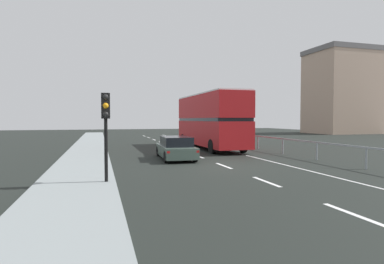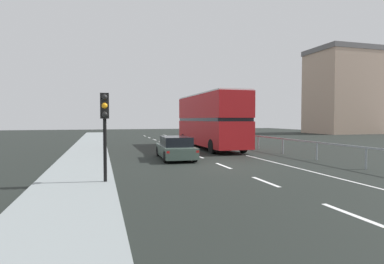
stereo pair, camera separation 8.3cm
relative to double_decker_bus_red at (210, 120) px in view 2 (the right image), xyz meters
The scene contains 8 objects.
ground_plane 9.38m from the double_decker_bus_red, 106.02° to the right, with size 74.73×120.00×0.10m, color black.
near_sidewalk_kerb 12.99m from the double_decker_bus_red, 136.99° to the right, with size 2.74×80.00×0.14m, color gray.
lane_paint_markings 2.39m from the double_decker_bus_red, behind, with size 3.29×46.00×0.01m.
bridge_side_railing 3.82m from the double_decker_bus_red, ahead, with size 0.10×42.00×1.06m.
distant_building_block 38.78m from the double_decker_bus_red, 30.49° to the left, with size 16.18×8.22×14.00m.
double_decker_bus_red is the anchor object (origin of this frame).
hatchback_car_near 7.25m from the double_decker_bus_red, 126.48° to the right, with size 2.02×4.68×1.34m.
traffic_signal_pole 14.84m from the double_decker_bus_red, 124.04° to the right, with size 0.30×0.42×3.14m.
Camera 2 is at (-5.94, -15.07, 2.36)m, focal length 29.39 mm.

